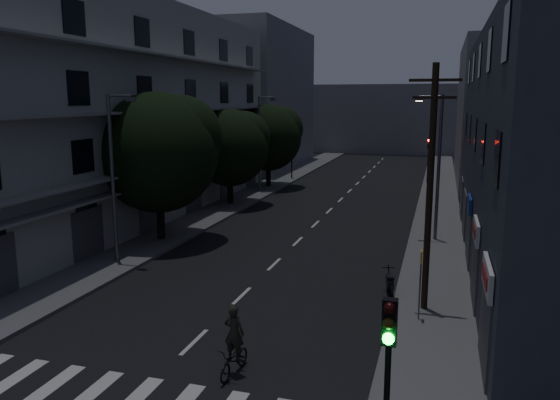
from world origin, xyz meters
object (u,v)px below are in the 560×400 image
Objects in this scene: bus_stop_sign at (421,272)px; motorcycle at (390,284)px; traffic_signal_near at (388,358)px; utility_pole at (430,184)px; cyclist at (234,351)px.

motorcycle is at bearing 116.06° from bus_stop_sign.
traffic_signal_near is 10.64m from utility_pole.
cyclist is (-3.71, -7.91, 0.26)m from motorcycle.
traffic_signal_near is at bearing -91.75° from bus_stop_sign.
utility_pole is at bearing 82.47° from bus_stop_sign.
motorcycle is at bearing 134.63° from utility_pole.
traffic_signal_near reaches higher than motorcycle.
traffic_signal_near is at bearing -34.95° from cyclist.
utility_pole reaches higher than bus_stop_sign.
bus_stop_sign is 7.39m from cyclist.
motorcycle is (-1.41, 1.43, -4.42)m from utility_pole.
bus_stop_sign is at bearing -97.53° from utility_pole.
utility_pole reaches higher than motorcycle.
traffic_signal_near is 2.32× the size of motorcycle.
traffic_signal_near is at bearing -92.39° from utility_pole.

